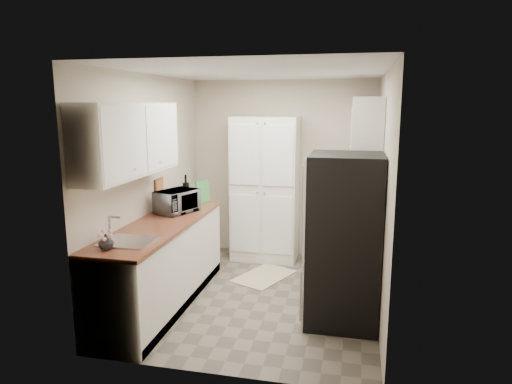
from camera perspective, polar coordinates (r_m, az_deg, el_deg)
ground at (r=5.38m, az=0.44°, el=-12.80°), size 3.20×3.20×0.00m
room_shell at (r=4.95m, az=0.24°, el=4.68°), size 2.64×3.24×2.52m
pantry_cabinet at (r=6.36m, az=1.17°, el=0.38°), size 0.90×0.55×2.00m
base_cabinet_left at (r=5.13m, az=-11.60°, el=-8.97°), size 0.60×2.30×0.88m
countertop_left at (r=4.99m, az=-11.81°, el=-3.99°), size 0.63×2.33×0.04m
base_cabinet_right at (r=6.25m, az=11.72°, el=-5.32°), size 0.60×0.80×0.88m
countertop_right at (r=6.14m, az=11.89°, el=-1.19°), size 0.63×0.83×0.04m
electric_range at (r=5.47m, az=11.43°, el=-7.24°), size 0.71×0.78×1.13m
refrigerator at (r=4.60m, az=10.96°, el=-5.89°), size 0.70×0.72×1.70m
microwave at (r=5.38m, az=-9.87°, el=-1.17°), size 0.48×0.56×0.26m
wine_bottle at (r=5.87m, az=-8.76°, el=0.22°), size 0.08×0.08×0.33m
flower_vase at (r=4.19m, az=-18.25°, el=-5.95°), size 0.15×0.15×0.14m
cutting_board at (r=5.88m, az=-6.65°, el=0.04°), size 0.11×0.21×0.28m
toaster_oven at (r=6.23m, az=11.68°, el=0.20°), size 0.36×0.42×0.22m
fruit_basket at (r=6.18m, az=11.86°, el=1.66°), size 0.34×0.34×0.11m
kitchen_mat at (r=5.92m, az=1.01°, el=-10.47°), size 0.79×0.94×0.01m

